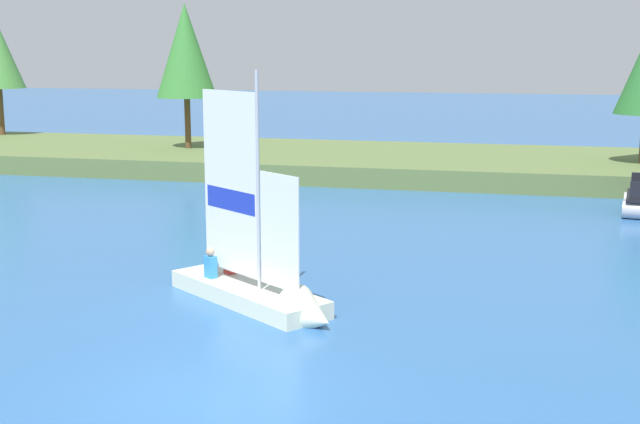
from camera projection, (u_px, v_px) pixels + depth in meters
name	position (u px, v px, depth m)	size (l,w,h in m)	color
ground_plane	(206.00, 397.00, 14.01)	(200.00, 200.00, 0.00)	#2D609E
shore_bank	(415.00, 163.00, 39.39)	(80.00, 10.33, 0.87)	#5B703D
shoreline_tree_midleft	(186.00, 51.00, 40.80)	(2.90, 2.90, 6.95)	brown
sailboat	(268.00, 291.00, 18.67)	(4.81, 3.96, 5.61)	silver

